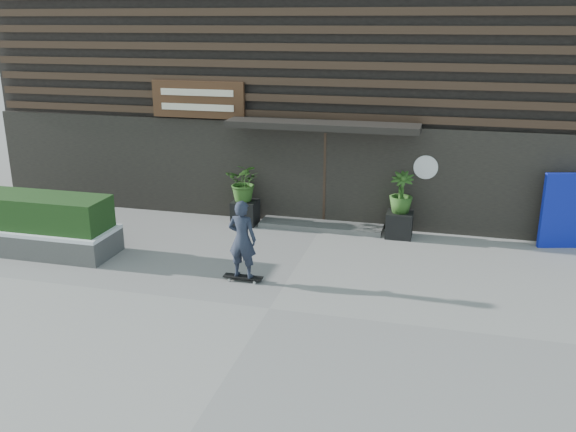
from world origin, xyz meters
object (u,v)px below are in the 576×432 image
(planter_pot_left, at_px, (245,212))
(skateboarder, at_px, (242,240))
(raised_bed, at_px, (39,240))
(planter_pot_right, at_px, (399,225))

(planter_pot_left, bearing_deg, skateboarder, -72.43)
(planter_pot_left, xyz_separation_m, raised_bed, (-3.81, -2.94, -0.05))
(planter_pot_right, height_order, skateboarder, skateboarder)
(planter_pot_right, relative_size, raised_bed, 0.17)
(planter_pot_left, distance_m, raised_bed, 4.82)
(planter_pot_left, relative_size, skateboarder, 0.37)
(raised_bed, bearing_deg, planter_pot_left, 37.64)
(planter_pot_right, bearing_deg, raised_bed, -158.88)
(raised_bed, xyz_separation_m, skateboarder, (4.88, -0.42, 0.61))
(planter_pot_left, bearing_deg, raised_bed, -142.36)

